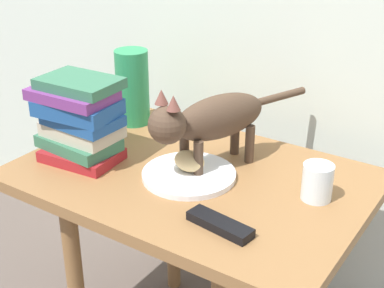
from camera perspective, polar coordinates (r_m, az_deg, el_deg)
The scene contains 8 objects.
side_table at distance 1.41m, azimuth 0.00°, elevation -5.98°, with size 0.85×0.58×0.60m.
plate at distance 1.35m, azimuth -0.32°, elevation -3.18°, with size 0.23×0.23×0.01m, color white.
bread_roll at distance 1.34m, azimuth -0.14°, elevation -1.81°, with size 0.08×0.06×0.05m, color #E0BC7A.
cat at distance 1.34m, azimuth 1.86°, elevation 2.54°, with size 0.21×0.45×0.23m.
book_stack at distance 1.43m, azimuth -11.55°, elevation 2.50°, with size 0.22×0.16×0.22m.
green_vase at distance 1.63m, azimuth -6.15°, elevation 5.84°, with size 0.10×0.10×0.22m, color #288C51.
candle_jar at distance 1.28m, azimuth 12.77°, elevation -4.02°, with size 0.07×0.07×0.08m.
tv_remote at distance 1.16m, azimuth 2.89°, elevation -8.27°, with size 0.15×0.04×0.02m, color black.
Camera 1 is at (0.67, -1.00, 1.25)m, focal length 51.75 mm.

